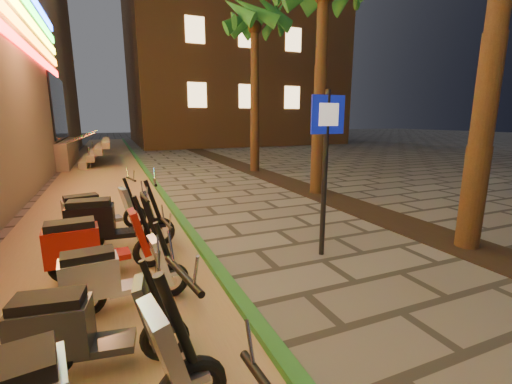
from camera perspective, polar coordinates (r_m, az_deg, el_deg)
name	(u,v)px	position (r m, az deg, el deg)	size (l,w,h in m)	color
ground	(402,379)	(3.75, 23.12, -26.72)	(120.00, 120.00, 0.00)	#474442
parking_strip	(103,191)	(12.16, -24.20, 0.21)	(3.40, 60.00, 0.01)	#8C7251
green_curb	(157,185)	(12.22, -16.25, 1.07)	(0.18, 60.00, 0.10)	#235E27
planting_strip	(358,208)	(9.35, 16.65, -2.52)	(1.20, 40.00, 0.02)	black
apartment_block	(226,9)	(37.17, -5.06, 28.05)	(18.00, 16.06, 25.00)	brown
palm_d	(255,28)	(15.54, -0.23, 25.73)	(2.97, 3.02, 7.16)	#472D19
pedestrian_sign	(326,151)	(5.69, 11.59, 6.64)	(0.60, 0.10, 2.74)	black
scooter_5	(81,329)	(3.64, -27.15, -19.61)	(1.51, 0.62, 1.06)	black
scooter_6	(111,276)	(4.54, -22.96, -12.76)	(1.50, 0.54, 1.05)	black
scooter_7	(92,245)	(5.52, -25.61, -7.95)	(1.68, 0.59, 1.18)	black
scooter_8	(108,222)	(6.46, -23.41, -4.63)	(1.78, 0.63, 1.25)	black
scooter_9	(96,212)	(7.50, -25.12, -3.01)	(1.58, 0.76, 1.11)	black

